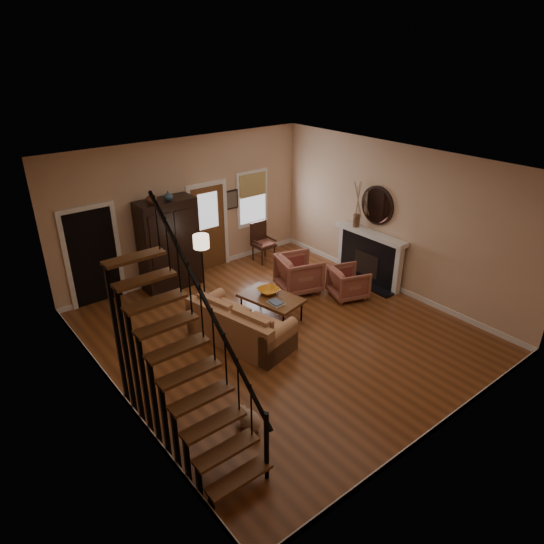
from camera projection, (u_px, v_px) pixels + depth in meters
room at (211, 241)px, 9.93m from camera, size 7.00×7.33×3.30m
staircase at (182, 343)px, 6.40m from camera, size 0.94×2.80×3.20m
fireplace at (370, 252)px, 11.36m from camera, size 0.33×1.95×2.30m
armoire at (169, 244)px, 10.95m from camera, size 1.30×0.60×2.10m
vase_a at (151, 198)px, 10.17m from camera, size 0.24×0.24×0.25m
vase_b at (168, 196)px, 10.41m from camera, size 0.20×0.20×0.21m
sofa at (241, 324)px, 9.15m from camera, size 1.32×2.19×0.76m
coffee_table at (271, 307)px, 9.99m from camera, size 1.00×1.41×0.49m
bowl at (269, 291)px, 9.99m from camera, size 0.44×0.44×0.11m
books at (276, 303)px, 9.59m from camera, size 0.24×0.32×0.06m
armchair_left at (348, 283)px, 10.77m from camera, size 0.97×0.96×0.70m
armchair_right at (299, 274)px, 11.03m from camera, size 1.15×1.13×0.84m
floor_lamp at (203, 267)px, 10.55m from camera, size 0.40×0.40×1.50m
side_chair at (264, 243)px, 12.47m from camera, size 0.54×0.54×1.02m
dog at (250, 420)px, 7.12m from camera, size 0.29×0.47×0.33m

